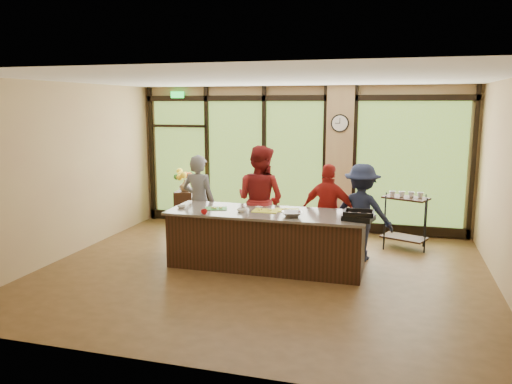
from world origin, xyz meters
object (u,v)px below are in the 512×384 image
Objects in this scene: roasting_pan at (359,218)px; cook_left at (199,202)px; cook_right at (361,212)px; bar_cart at (405,214)px; island_base at (266,240)px; flower_stand at (185,209)px.

cook_left is at bearing 176.69° from roasting_pan.
bar_cart is at bearing -119.78° from cook_right.
bar_cart reaches higher than roasting_pan.
cook_right is (1.45, 0.82, 0.38)m from island_base.
cook_left is 3.99× the size of roasting_pan.
island_base reaches higher than flower_stand.
cook_left is 3.06m from roasting_pan.
bar_cart is (0.73, 0.90, -0.19)m from cook_right.
roasting_pan is 0.41× the size of bar_cart.
cook_left is at bearing -64.27° from flower_stand.
roasting_pan is at bearing -37.74° from flower_stand.
roasting_pan is (0.03, -1.03, 0.13)m from cook_right.
cook_right is 4.03m from flower_stand.
bar_cart is (0.70, 1.93, -0.32)m from roasting_pan.
island_base is 1.78× the size of cook_left.
flower_stand is at bearing -8.97° from cook_right.
island_base is at bearing 160.57° from cook_left.
island_base is 2.78m from bar_cart.
cook_left is 3.78m from bar_cart.
roasting_pan is at bearing -8.02° from island_base.
cook_left reaches higher than bar_cart.
island_base is 1.66m from cook_left.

